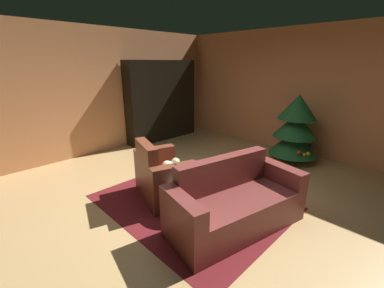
% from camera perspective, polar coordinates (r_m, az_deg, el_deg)
% --- Properties ---
extents(ground_plane, '(7.58, 7.58, 0.00)m').
position_cam_1_polar(ground_plane, '(3.98, 0.46, -11.95)').
color(ground_plane, tan).
extents(wall_back, '(6.16, 0.06, 2.72)m').
position_cam_1_polar(wall_back, '(6.17, 22.20, 10.91)').
color(wall_back, '#D38552').
rests_on(wall_back, ground).
extents(wall_left, '(0.06, 6.44, 2.72)m').
position_cam_1_polar(wall_left, '(6.02, -21.02, 10.90)').
color(wall_left, '#D38552').
rests_on(wall_left, ground).
extents(area_rug, '(2.60, 2.10, 0.01)m').
position_cam_1_polar(area_rug, '(3.85, -0.01, -12.95)').
color(area_rug, maroon).
rests_on(area_rug, ground).
extents(bookshelf_unit, '(0.35, 2.05, 2.03)m').
position_cam_1_polar(bookshelf_unit, '(6.79, -5.84, 9.68)').
color(bookshelf_unit, black).
rests_on(bookshelf_unit, ground).
extents(armchair_red, '(1.14, 0.93, 0.90)m').
position_cam_1_polar(armchair_red, '(3.89, -6.73, -7.53)').
color(armchair_red, brown).
rests_on(armchair_red, ground).
extents(couch_red, '(1.09, 1.85, 0.85)m').
position_cam_1_polar(couch_red, '(3.28, 9.60, -13.26)').
color(couch_red, maroon).
rests_on(couch_red, ground).
extents(coffee_table, '(0.73, 0.73, 0.46)m').
position_cam_1_polar(coffee_table, '(3.56, -0.37, -8.19)').
color(coffee_table, black).
rests_on(coffee_table, ground).
extents(book_stack_on_table, '(0.23, 0.16, 0.14)m').
position_cam_1_polar(book_stack_on_table, '(3.46, -0.45, -6.85)').
color(book_stack_on_table, '#BF3E20').
rests_on(book_stack_on_table, coffee_table).
extents(bottle_on_table, '(0.08, 0.08, 0.22)m').
position_cam_1_polar(bottle_on_table, '(3.48, -3.66, -6.45)').
color(bottle_on_table, '#236020').
rests_on(bottle_on_table, coffee_table).
extents(decorated_tree, '(0.96, 0.96, 1.39)m').
position_cam_1_polar(decorated_tree, '(5.54, 22.35, 3.42)').
color(decorated_tree, brown).
rests_on(decorated_tree, ground).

